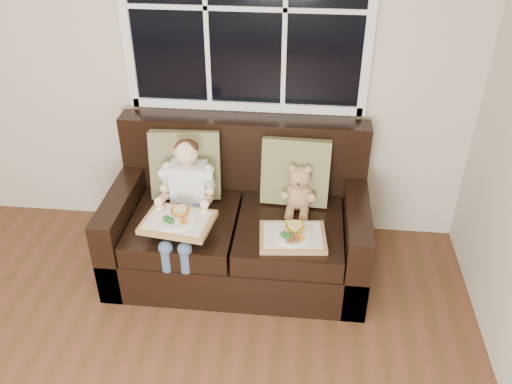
# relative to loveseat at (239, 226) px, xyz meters

# --- Properties ---
(window_back) EXTENTS (1.62, 0.04, 1.37)m
(window_back) POSITION_rel_loveseat_xyz_m (0.00, 0.46, 1.34)
(window_back) COLOR black
(window_back) RESTS_ON room_walls
(loveseat) EXTENTS (1.70, 0.92, 0.96)m
(loveseat) POSITION_rel_loveseat_xyz_m (0.00, 0.00, 0.00)
(loveseat) COLOR black
(loveseat) RESTS_ON ground
(pillow_left) EXTENTS (0.49, 0.26, 0.48)m
(pillow_left) POSITION_rel_loveseat_xyz_m (-0.38, 0.15, 0.38)
(pillow_left) COLOR olive
(pillow_left) RESTS_ON loveseat
(pillow_right) EXTENTS (0.46, 0.23, 0.46)m
(pillow_right) POSITION_rel_loveseat_xyz_m (0.37, 0.15, 0.37)
(pillow_right) COLOR olive
(pillow_right) RESTS_ON loveseat
(child) EXTENTS (0.34, 0.58, 0.78)m
(child) POSITION_rel_loveseat_xyz_m (-0.33, -0.11, 0.32)
(child) COLOR silver
(child) RESTS_ON loveseat
(teddy_bear) EXTENTS (0.21, 0.26, 0.34)m
(teddy_bear) POSITION_rel_loveseat_xyz_m (0.39, 0.05, 0.28)
(teddy_bear) COLOR tan
(teddy_bear) RESTS_ON loveseat
(tray_left) EXTENTS (0.46, 0.37, 0.10)m
(tray_left) POSITION_rel_loveseat_xyz_m (-0.33, -0.34, 0.27)
(tray_left) COLOR #A67F4B
(tray_left) RESTS_ON child
(tray_right) EXTENTS (0.43, 0.35, 0.09)m
(tray_right) POSITION_rel_loveseat_xyz_m (0.37, -0.30, 0.17)
(tray_right) COLOR #A67F4B
(tray_right) RESTS_ON loveseat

